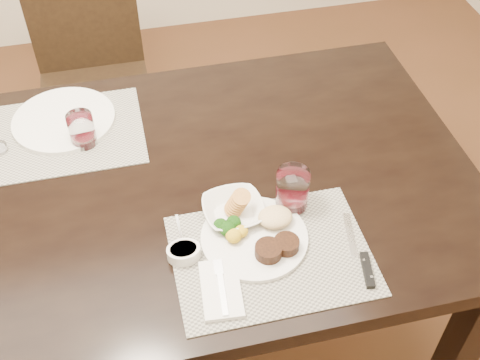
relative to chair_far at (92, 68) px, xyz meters
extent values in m
plane|color=#432915|center=(0.00, -0.93, -0.50)|extent=(4.50, 4.50, 0.00)
cube|color=black|center=(0.00, -0.93, 0.22)|extent=(2.00, 1.00, 0.05)
cube|color=black|center=(0.92, -1.35, -0.15)|extent=(0.08, 0.08, 0.70)
cube|color=black|center=(0.92, -0.51, -0.15)|extent=(0.08, 0.08, 0.70)
cube|color=black|center=(0.00, -0.08, -0.07)|extent=(0.42, 0.42, 0.04)
cube|color=black|center=(-0.18, -0.26, -0.30)|extent=(0.04, 0.04, 0.41)
cube|color=black|center=(0.18, -0.26, -0.30)|extent=(0.04, 0.04, 0.41)
cube|color=black|center=(-0.18, 0.10, -0.30)|extent=(0.04, 0.04, 0.41)
cube|color=black|center=(0.18, 0.10, -0.30)|extent=(0.04, 0.04, 0.41)
cube|color=black|center=(0.00, 0.11, 0.17)|extent=(0.42, 0.04, 0.45)
cube|color=gray|center=(0.39, -1.22, 0.25)|extent=(0.46, 0.34, 0.00)
cube|color=gray|center=(-0.08, -0.67, 0.25)|extent=(0.46, 0.34, 0.00)
cylinder|color=silver|center=(0.36, -1.17, 0.26)|extent=(0.26, 0.26, 0.01)
cylinder|color=black|center=(0.38, -1.22, 0.28)|extent=(0.06, 0.06, 0.03)
cylinder|color=black|center=(0.42, -1.22, 0.27)|extent=(0.06, 0.06, 0.03)
ellipsoid|color=#DFC186|center=(0.42, -1.13, 0.28)|extent=(0.08, 0.07, 0.03)
ellipsoid|color=#1A440D|center=(0.30, -1.14, 0.28)|extent=(0.04, 0.04, 0.03)
ellipsoid|color=gold|center=(0.31, -1.17, 0.28)|extent=(0.04, 0.04, 0.03)
cube|color=silver|center=(0.25, -1.29, 0.26)|extent=(0.10, 0.16, 0.01)
cube|color=white|center=(0.25, -1.31, 0.26)|extent=(0.02, 0.11, 0.00)
cube|color=white|center=(0.26, -1.24, 0.26)|extent=(0.02, 0.04, 0.00)
cube|color=white|center=(0.59, -1.21, 0.25)|extent=(0.04, 0.13, 0.00)
cube|color=black|center=(0.59, -1.32, 0.26)|extent=(0.04, 0.10, 0.01)
imported|color=silver|center=(0.33, -1.08, 0.27)|extent=(0.16, 0.16, 0.04)
cylinder|color=#BA843A|center=(0.33, -1.08, 0.29)|extent=(0.05, 0.05, 0.05)
cylinder|color=silver|center=(0.19, -1.18, 0.27)|extent=(0.08, 0.08, 0.03)
cylinder|color=#0C370F|center=(0.19, -1.18, 0.28)|extent=(0.06, 0.06, 0.01)
cube|color=white|center=(0.19, -1.13, 0.29)|extent=(0.01, 0.05, 0.04)
cylinder|color=white|center=(0.48, -1.08, 0.31)|extent=(0.08, 0.08, 0.11)
cylinder|color=#33040A|center=(0.48, -1.08, 0.26)|extent=(0.07, 0.07, 0.03)
cylinder|color=silver|center=(-0.07, -0.62, 0.26)|extent=(0.29, 0.29, 0.01)
cylinder|color=white|center=(-0.02, -0.73, 0.30)|extent=(0.07, 0.07, 0.10)
cylinder|color=#33040A|center=(-0.02, -0.73, 0.26)|extent=(0.06, 0.06, 0.02)
camera|label=1|loc=(0.12, -2.04, 1.38)|focal=45.00mm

